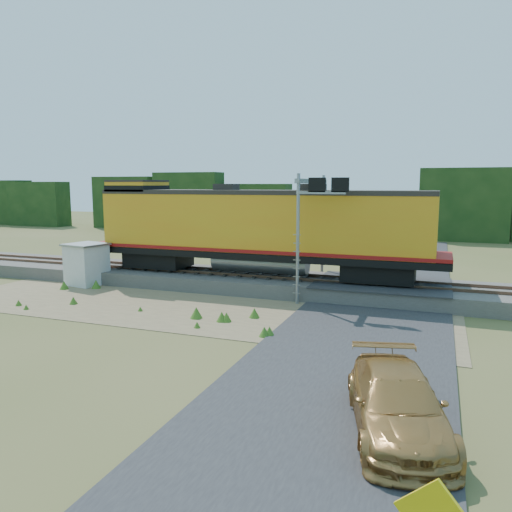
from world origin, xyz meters
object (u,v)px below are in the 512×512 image
at_px(car, 397,403).
at_px(locomotive, 255,227).
at_px(signal_gantry, 315,205).
at_px(shed, 87,264).

bearing_deg(car, locomotive, 107.90).
xyz_separation_m(locomotive, signal_gantry, (3.68, -0.65, 1.38)).
bearing_deg(car, shed, 133.25).
height_order(locomotive, shed, locomotive).
relative_size(locomotive, signal_gantry, 3.15).
height_order(locomotive, car, locomotive).
bearing_deg(locomotive, signal_gantry, -10.01).
xyz_separation_m(locomotive, shed, (-9.93, -2.52, -2.33)).
height_order(shed, car, shed).
bearing_deg(locomotive, shed, -165.75).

